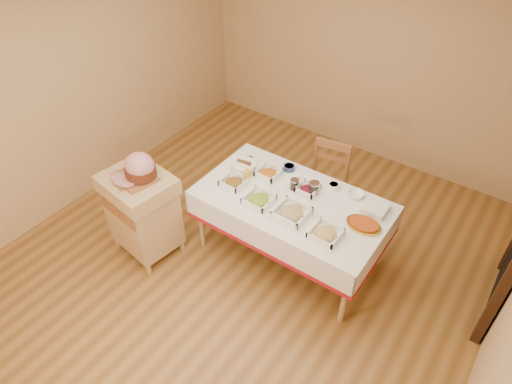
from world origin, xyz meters
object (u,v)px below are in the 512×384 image
bread_basket (244,167)px  plate_stack (375,208)px  preserve_jar_right (314,188)px  preserve_jar_left (294,185)px  dining_chair (325,184)px  mustard_bottle (247,176)px  brass_platter (363,225)px  dining_table (292,212)px  ham_on_board (139,168)px  butcher_cart (142,210)px

bread_basket → plate_stack: 1.36m
preserve_jar_right → preserve_jar_left: bearing=-164.9°
dining_chair → mustard_bottle: size_ratio=5.17×
preserve_jar_right → plate_stack: preserve_jar_right is taller
brass_platter → preserve_jar_right: bearing=166.4°
preserve_jar_right → dining_chair: bearing=102.8°
dining_table → dining_chair: dining_chair is taller
preserve_jar_left → plate_stack: preserve_jar_left is taller
preserve_jar_left → preserve_jar_right: preserve_jar_right is taller
plate_stack → brass_platter: 0.24m
ham_on_board → preserve_jar_right: bearing=34.9°
ham_on_board → preserve_jar_left: (1.15, 0.88, -0.24)m
bread_basket → preserve_jar_left: bearing=4.6°
dining_chair → bread_basket: size_ratio=3.76×
preserve_jar_right → brass_platter: size_ratio=0.40×
preserve_jar_right → mustard_bottle: (-0.62, -0.23, 0.02)m
butcher_cart → dining_chair: 1.94m
plate_stack → butcher_cart: bearing=-151.5°
dining_table → brass_platter: bearing=4.1°
plate_stack → dining_chair: bearing=150.4°
preserve_jar_right → brass_platter: (0.59, -0.14, -0.04)m
plate_stack → brass_platter: (-0.00, -0.24, -0.01)m
mustard_bottle → dining_table: bearing=4.6°
bread_basket → brass_platter: (1.35, -0.05, -0.03)m
dining_chair → brass_platter: size_ratio=2.97×
preserve_jar_left → bread_basket: same height
ham_on_board → plate_stack: ham_on_board is taller
dining_table → preserve_jar_right: (0.12, 0.19, 0.22)m
preserve_jar_left → plate_stack: 0.79m
bread_basket → brass_platter: size_ratio=0.79×
butcher_cart → dining_chair: size_ratio=0.99×
dining_table → plate_stack: size_ratio=8.39×
ham_on_board → plate_stack: size_ratio=1.89×
ham_on_board → preserve_jar_right: size_ratio=3.21×
dining_table → dining_chair: (0.00, 0.69, -0.11)m
preserve_jar_right → brass_platter: 0.61m
mustard_bottle → bread_basket: 0.20m
dining_chair → plate_stack: (0.70, -0.40, 0.30)m
butcher_cart → ham_on_board: bearing=38.1°
dining_table → mustard_bottle: size_ratio=9.92×
mustard_bottle → preserve_jar_right: bearing=20.7°
preserve_jar_left → mustard_bottle: mustard_bottle is taller
dining_table → preserve_jar_left: bearing=115.8°
bread_basket → mustard_bottle: bearing=-44.4°
preserve_jar_right → bread_basket: (-0.76, -0.10, -0.01)m
preserve_jar_right → brass_platter: preserve_jar_right is taller
ham_on_board → plate_stack: 2.21m
dining_chair → plate_stack: 0.86m
ham_on_board → brass_platter: 2.10m
ham_on_board → preserve_jar_left: 1.47m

